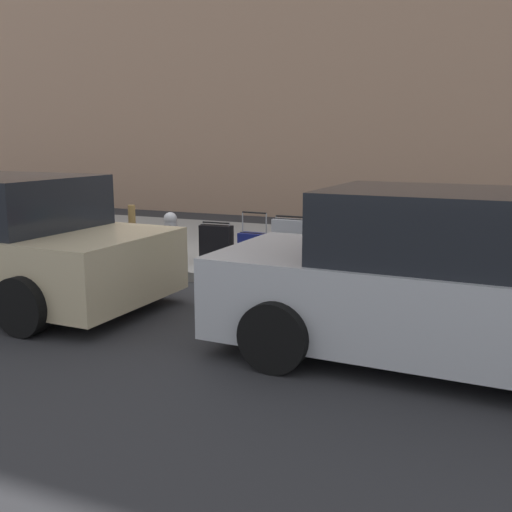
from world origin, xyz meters
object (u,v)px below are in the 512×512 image
suitcase_maroon_1 (411,259)px  suitcase_teal_2 (372,256)px  bollard_post (132,232)px  fire_hydrant (171,235)px  suitcase_silver_4 (290,246)px  suitcase_red_0 (456,262)px  suitcase_navy_5 (254,250)px  suitcase_olive_3 (333,255)px  suitcase_black_6 (216,245)px  parked_car_silver_0 (449,284)px

suitcase_maroon_1 → suitcase_teal_2: 0.54m
suitcase_teal_2 → bollard_post: 3.81m
fire_hydrant → suitcase_silver_4: bearing=177.8°
suitcase_silver_4 → suitcase_red_0: bearing=-179.2°
suitcase_silver_4 → suitcase_navy_5: 0.63m
suitcase_navy_5 → suitcase_teal_2: bearing=179.6°
suitcase_navy_5 → suitcase_olive_3: bearing=177.8°
suitcase_silver_4 → fire_hydrant: bearing=-2.2°
suitcase_red_0 → fire_hydrant: suitcase_red_0 is taller
suitcase_teal_2 → fire_hydrant: (3.18, 0.03, 0.09)m
suitcase_olive_3 → suitcase_silver_4: size_ratio=1.05×
suitcase_black_6 → suitcase_navy_5: bearing=-175.9°
suitcase_teal_2 → suitcase_silver_4: bearing=5.4°
suitcase_silver_4 → bollard_post: size_ratio=0.96×
suitcase_teal_2 → suitcase_silver_4: (1.16, 0.11, 0.08)m
fire_hydrant → bollard_post: bearing=13.7°
suitcase_red_0 → suitcase_navy_5: 2.87m
suitcase_teal_2 → suitcase_black_6: size_ratio=1.02×
suitcase_maroon_1 → suitcase_black_6: suitcase_maroon_1 is taller
suitcase_olive_3 → suitcase_black_6: size_ratio=1.32×
suitcase_black_6 → bollard_post: (1.42, 0.15, 0.13)m
suitcase_red_0 → parked_car_silver_0: parked_car_silver_0 is taller
suitcase_red_0 → suitcase_black_6: size_ratio=1.41×
suitcase_maroon_1 → parked_car_silver_0: 2.52m
suitcase_red_0 → suitcase_black_6: suitcase_red_0 is taller
bollard_post → suitcase_navy_5: bearing=-174.6°
suitcase_olive_3 → fire_hydrant: (2.64, -0.00, 0.11)m
suitcase_maroon_1 → suitcase_black_6: size_ratio=1.42×
suitcase_navy_5 → suitcase_black_6: size_ratio=1.27×
suitcase_red_0 → suitcase_teal_2: (1.09, -0.08, -0.02)m
suitcase_navy_5 → bollard_post: size_ratio=0.97×
suitcase_teal_2 → bollard_post: size_ratio=0.78×
suitcase_teal_2 → suitcase_navy_5: 1.77m
suitcase_maroon_1 → bollard_post: suitcase_maroon_1 is taller
suitcase_maroon_1 → suitcase_black_6: bearing=-0.8°
suitcase_olive_3 → suitcase_navy_5: 1.22m
suitcase_maroon_1 → suitcase_navy_5: (2.30, -0.08, -0.07)m
suitcase_black_6 → suitcase_olive_3: bearing=179.9°
bollard_post → suitcase_black_6: bearing=-174.1°
suitcase_silver_4 → suitcase_black_6: bearing=-3.6°
parked_car_silver_0 → suitcase_navy_5: bearing=-39.4°
suitcase_red_0 → suitcase_teal_2: 1.10m
suitcase_teal_2 → suitcase_olive_3: (0.55, 0.03, -0.02)m
suitcase_navy_5 → fire_hydrant: bearing=1.7°
suitcase_navy_5 → fire_hydrant: (1.42, 0.04, 0.14)m
parked_car_silver_0 → suitcase_teal_2: bearing=-63.1°
suitcase_olive_3 → suitcase_navy_5: (1.22, -0.05, -0.03)m
suitcase_maroon_1 → fire_hydrant: size_ratio=1.23×
suitcase_olive_3 → suitcase_silver_4: (0.61, 0.08, 0.09)m
suitcase_black_6 → fire_hydrant: size_ratio=0.87×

